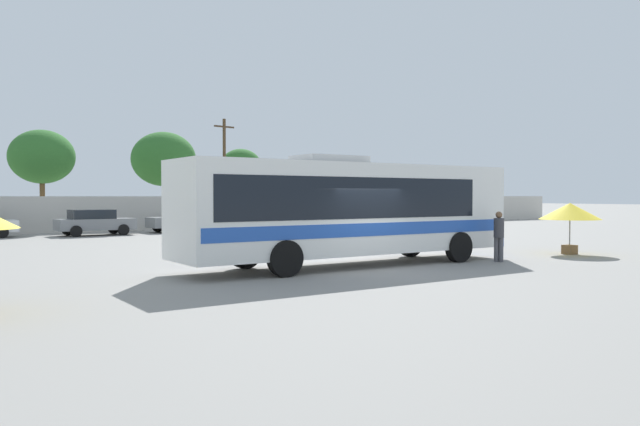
% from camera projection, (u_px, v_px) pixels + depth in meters
% --- Properties ---
extents(ground_plane, '(300.00, 300.00, 0.00)m').
position_uv_depth(ground_plane, '(235.00, 247.00, 27.37)').
color(ground_plane, gray).
extents(perimeter_wall, '(80.00, 0.30, 2.25)m').
position_uv_depth(perimeter_wall, '(138.00, 213.00, 40.50)').
color(perimeter_wall, beige).
rests_on(perimeter_wall, ground_plane).
extents(coach_bus_white_blue, '(11.97, 3.05, 3.54)m').
position_uv_depth(coach_bus_white_blue, '(349.00, 208.00, 20.01)').
color(coach_bus_white_blue, white).
rests_on(coach_bus_white_blue, ground_plane).
extents(attendant_by_bus_door, '(0.49, 0.49, 1.74)m').
position_uv_depth(attendant_by_bus_door, '(499.00, 233.00, 21.24)').
color(attendant_by_bus_door, '#4C4C51').
rests_on(attendant_by_bus_door, ground_plane).
extents(vendor_umbrella_near_gate_yellow, '(2.34, 2.34, 2.00)m').
position_uv_depth(vendor_umbrella_near_gate_yellow, '(570.00, 212.00, 24.06)').
color(vendor_umbrella_near_gate_yellow, gray).
rests_on(vendor_umbrella_near_gate_yellow, ground_plane).
extents(parked_car_second_grey, '(4.37, 2.22, 1.49)m').
position_uv_depth(parked_car_second_grey, '(95.00, 222.00, 35.57)').
color(parked_car_second_grey, slate).
rests_on(parked_car_second_grey, ground_plane).
extents(parked_car_third_grey, '(4.41, 2.19, 1.47)m').
position_uv_depth(parked_car_third_grey, '(184.00, 220.00, 38.93)').
color(parked_car_third_grey, slate).
rests_on(parked_car_third_grey, ground_plane).
extents(utility_pole_near, '(1.78, 0.51, 8.17)m').
position_uv_depth(utility_pole_near, '(224.00, 170.00, 47.28)').
color(utility_pole_near, '#4C3823').
rests_on(utility_pole_near, ground_plane).
extents(roadside_tree_midleft, '(4.03, 4.03, 6.48)m').
position_uv_depth(roadside_tree_midleft, '(42.00, 157.00, 39.23)').
color(roadside_tree_midleft, brown).
rests_on(roadside_tree_midleft, ground_plane).
extents(roadside_tree_midright, '(4.75, 4.75, 7.04)m').
position_uv_depth(roadside_tree_midright, '(164.00, 159.00, 46.04)').
color(roadside_tree_midright, brown).
rests_on(roadside_tree_midright, ground_plane).
extents(roadside_tree_right, '(3.50, 3.50, 6.22)m').
position_uv_depth(roadside_tree_right, '(241.00, 167.00, 51.74)').
color(roadside_tree_right, brown).
rests_on(roadside_tree_right, ground_plane).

